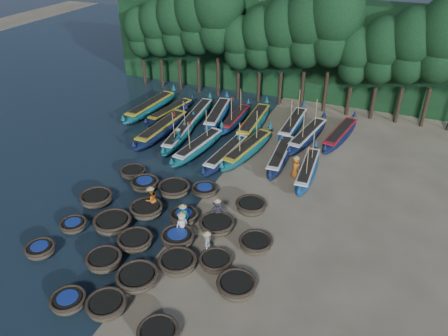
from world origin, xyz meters
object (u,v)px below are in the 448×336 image
at_px(long_boat_6, 248,149).
at_px(fisherman_4, 207,243).
at_px(long_boat_7, 280,156).
at_px(coracle_24, 251,206).
at_px(coracle_2, 68,301).
at_px(coracle_12, 135,241).
at_px(long_boat_4, 199,146).
at_px(fisherman_2, 151,199).
at_px(long_boat_2, 162,129).
at_px(long_boat_10, 171,112).
at_px(coracle_14, 216,261).
at_px(long_boat_8, 308,170).
at_px(long_boat_14, 254,122).
at_px(long_boat_17, 340,135).
at_px(coracle_22, 174,189).
at_px(coracle_8, 178,263).
at_px(coracle_3, 106,305).
at_px(long_boat_3, 180,135).
at_px(long_boat_13, 236,119).
at_px(coracle_6, 104,260).
at_px(coracle_17, 184,216).
at_px(coracle_13, 178,238).
at_px(coracle_20, 133,172).
at_px(coracle_16, 146,209).
at_px(coracle_23, 205,190).
at_px(long_boat_11, 198,113).
at_px(coracle_5, 40,250).
at_px(long_boat_5, 226,154).
at_px(long_boat_9, 151,107).
at_px(fisherman_0, 182,224).
at_px(coracle_9, 237,286).
at_px(fisherman_1, 183,216).
at_px(fisherman_3, 217,211).
at_px(coracle_18, 217,225).
at_px(coracle_19, 256,243).
at_px(coracle_7, 137,278).
at_px(fisherman_6, 296,167).
at_px(coracle_21, 145,184).
at_px(coracle_15, 96,198).

relative_size(long_boat_6, fisherman_4, 4.68).
distance_m(long_boat_6, long_boat_7, 2.76).
relative_size(coracle_24, long_boat_7, 0.32).
relative_size(coracle_2, coracle_12, 0.82).
distance_m(long_boat_4, fisherman_2, 8.68).
relative_size(long_boat_2, long_boat_10, 1.21).
distance_m(coracle_14, long_boat_8, 12.00).
distance_m(long_boat_8, long_boat_14, 9.10).
height_order(long_boat_2, long_boat_8, long_boat_8).
distance_m(coracle_24, long_boat_8, 6.50).
distance_m(long_boat_14, long_boat_17, 7.79).
bearing_deg(coracle_22, coracle_8, -60.34).
height_order(coracle_3, fisherman_4, fisherman_4).
distance_m(long_boat_3, long_boat_13, 6.13).
distance_m(coracle_6, long_boat_2, 16.88).
bearing_deg(coracle_17, coracle_13, -73.06).
bearing_deg(coracle_20, coracle_16, -47.66).
bearing_deg(long_boat_13, coracle_23, -79.36).
height_order(fisherman_2, fisherman_4, fisherman_2).
distance_m(coracle_16, coracle_20, 5.16).
xyz_separation_m(coracle_17, long_boat_13, (-2.38, 15.39, 0.06)).
bearing_deg(long_boat_11, coracle_5, -96.19).
distance_m(long_boat_5, long_boat_9, 12.15).
relative_size(coracle_24, long_boat_6, 0.30).
relative_size(coracle_14, long_boat_14, 0.24).
relative_size(coracle_20, fisherman_0, 1.18).
bearing_deg(coracle_8, coracle_2, -130.36).
bearing_deg(coracle_12, coracle_5, -149.68).
bearing_deg(coracle_14, coracle_9, -37.24).
distance_m(coracle_20, long_boat_6, 9.46).
xyz_separation_m(coracle_20, long_boat_9, (-5.06, 11.10, 0.21)).
xyz_separation_m(long_boat_11, fisherman_1, (6.50, -15.75, 0.47)).
relative_size(coracle_13, fisherman_4, 1.20).
bearing_deg(long_boat_5, coracle_2, -90.23).
distance_m(long_boat_7, fisherman_3, 9.37).
distance_m(coracle_2, coracle_14, 7.97).
relative_size(coracle_18, coracle_19, 1.11).
height_order(coracle_7, long_boat_3, long_boat_3).
distance_m(coracle_5, coracle_13, 7.99).
xyz_separation_m(long_boat_2, fisherman_6, (12.82, -2.49, 0.32)).
xyz_separation_m(coracle_7, long_boat_3, (-5.81, 16.03, 0.07)).
relative_size(long_boat_6, fisherman_3, 4.31).
relative_size(long_boat_13, long_boat_14, 0.81).
distance_m(coracle_18, fisherman_3, 0.95).
distance_m(coracle_5, long_boat_8, 19.23).
bearing_deg(coracle_21, coracle_23, 13.99).
bearing_deg(coracle_15, long_boat_3, 85.50).
bearing_deg(coracle_8, long_boat_5, 99.96).
bearing_deg(long_boat_7, long_boat_13, 134.25).
height_order(long_boat_13, fisherman_1, long_boat_13).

